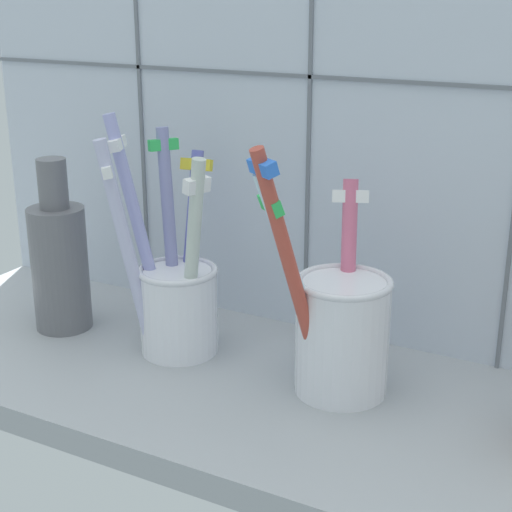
{
  "coord_description": "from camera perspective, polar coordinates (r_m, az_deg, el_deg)",
  "views": [
    {
      "loc": [
        25.03,
        -44.77,
        29.48
      ],
      "look_at": [
        0.0,
        2.15,
        11.02
      ],
      "focal_mm": 55.13,
      "sensor_mm": 36.0,
      "label": 1
    }
  ],
  "objects": [
    {
      "name": "tile_wall_back",
      "position": [
        0.62,
        4.36,
        12.67
      ],
      "size": [
        64.0,
        2.2,
        45.0
      ],
      "color": "silver",
      "rests_on": "ground"
    },
    {
      "name": "toothbrush_cup_right",
      "position": [
        0.55,
        6.07,
        -5.17
      ],
      "size": [
        8.09,
        11.08,
        18.34
      ],
      "color": "white",
      "rests_on": "counter_slab"
    },
    {
      "name": "counter_slab",
      "position": [
        0.59,
        -1.0,
        -9.9
      ],
      "size": [
        64.0,
        22.0,
        2.0
      ],
      "primitive_type": "cube",
      "color": "#9EA3A8",
      "rests_on": "ground"
    },
    {
      "name": "ceramic_vase",
      "position": [
        0.67,
        -14.07,
        -0.36
      ],
      "size": [
        4.68,
        4.68,
        14.44
      ],
      "color": "slate",
      "rests_on": "counter_slab"
    },
    {
      "name": "toothbrush_cup_left",
      "position": [
        0.61,
        -5.9,
        -2.56
      ],
      "size": [
        8.52,
        9.62,
        18.7
      ],
      "color": "white",
      "rests_on": "counter_slab"
    }
  ]
}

